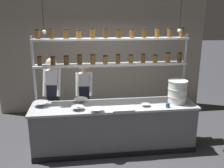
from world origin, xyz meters
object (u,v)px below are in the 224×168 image
chef_left (53,93)px  prep_bowl_near_right (78,108)px  prep_bowl_center_front (146,105)px  chef_center (84,94)px  prep_bowl_far_left (96,110)px  serving_cup_front (168,105)px  spice_shelf_unit (112,53)px  prep_bowl_near_left (81,100)px  cutting_board (123,109)px  container_stack (177,92)px  prep_bowl_center_back (41,104)px

chef_left → prep_bowl_near_right: size_ratio=7.49×
prep_bowl_near_right → prep_bowl_center_front: bearing=1.0°
chef_center → prep_bowl_far_left: 1.11m
prep_bowl_near_right → serving_cup_front: (1.67, -0.09, 0.01)m
spice_shelf_unit → prep_bowl_near_right: size_ratio=13.03×
chef_center → prep_bowl_far_left: bearing=-75.5°
spice_shelf_unit → chef_left: spice_shelf_unit is taller
spice_shelf_unit → prep_bowl_near_left: 1.11m
cutting_board → prep_bowl_near_right: prep_bowl_near_right is taller
spice_shelf_unit → cutting_board: 1.11m
prep_bowl_center_front → prep_bowl_near_left: bearing=162.4°
chef_center → container_stack: size_ratio=3.57×
chef_left → chef_center: size_ratio=1.09×
chef_left → serving_cup_front: size_ratio=20.95×
prep_bowl_center_front → prep_bowl_center_back: (-1.97, 0.27, 0.02)m
cutting_board → prep_bowl_near_left: prep_bowl_near_left is taller
container_stack → prep_bowl_center_back: 2.64m
spice_shelf_unit → container_stack: spice_shelf_unit is taller
prep_bowl_near_left → prep_bowl_far_left: prep_bowl_near_left is taller
prep_bowl_center_back → chef_center: bearing=38.2°
container_stack → prep_bowl_center_back: (-2.63, 0.15, -0.19)m
prep_bowl_center_front → prep_bowl_near_right: 1.28m
chef_left → prep_bowl_near_right: 0.93m
prep_bowl_near_left → prep_bowl_center_back: 0.76m
chef_center → prep_bowl_near_right: chef_center is taller
spice_shelf_unit → chef_center: spice_shelf_unit is taller
chef_center → serving_cup_front: bearing=-29.4°
cutting_board → prep_bowl_center_back: (-1.51, 0.37, 0.03)m
prep_bowl_near_right → prep_bowl_far_left: 0.36m
prep_bowl_center_back → serving_cup_front: serving_cup_front is taller
chef_left → prep_bowl_center_front: chef_left is taller
container_stack → prep_bowl_center_back: bearing=176.7°
cutting_board → prep_bowl_near_left: size_ratio=1.50×
spice_shelf_unit → prep_bowl_far_left: bearing=-118.9°
prep_bowl_center_front → prep_bowl_far_left: (-0.95, -0.17, 0.01)m
prep_bowl_center_front → prep_bowl_center_back: size_ratio=0.57×
prep_bowl_far_left → chef_center: bearing=99.7°
cutting_board → prep_bowl_center_back: bearing=166.1°
prep_bowl_center_front → prep_bowl_far_left: prep_bowl_far_left is taller
prep_bowl_center_front → prep_bowl_center_back: bearing=172.3°
prep_bowl_near_left → container_stack: bearing=-8.2°
cutting_board → prep_bowl_near_left: (-0.76, 0.49, 0.02)m
prep_bowl_center_front → cutting_board: bearing=-166.8°
prep_bowl_center_back → prep_bowl_near_right: bearing=-22.7°
prep_bowl_far_left → prep_bowl_near_left: bearing=116.1°
serving_cup_front → cutting_board: bearing=179.6°
spice_shelf_unit → prep_bowl_far_left: 1.18m
spice_shelf_unit → prep_bowl_center_back: size_ratio=10.24×
chef_left → cutting_board: bearing=-25.2°
cutting_board → spice_shelf_unit: bearing=102.9°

